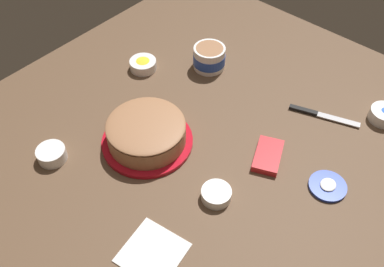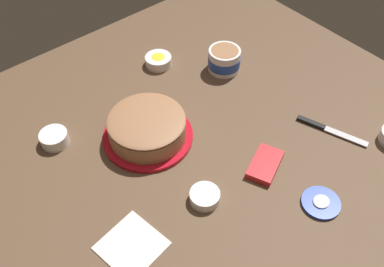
{
  "view_description": "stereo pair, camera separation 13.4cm",
  "coord_description": "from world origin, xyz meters",
  "px_view_note": "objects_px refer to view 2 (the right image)",
  "views": [
    {
      "loc": [
        0.72,
        0.53,
        1.03
      ],
      "look_at": [
        0.05,
        -0.05,
        0.04
      ],
      "focal_mm": 40.01,
      "sensor_mm": 36.0,
      "label": 1
    },
    {
      "loc": [
        0.63,
        0.63,
        1.03
      ],
      "look_at": [
        0.05,
        -0.05,
        0.04
      ],
      "focal_mm": 40.01,
      "sensor_mm": 36.0,
      "label": 2
    }
  ],
  "objects_px": {
    "spreading_knife": "(325,128)",
    "candy_box_lower": "(265,164)",
    "sprinkle_bowl_yellow": "(158,60)",
    "frosting_tub_lid": "(321,203)",
    "frosting_tub": "(224,60)",
    "sprinkle_bowl_rainbow": "(205,196)",
    "paper_napkin": "(132,245)",
    "sprinkle_bowl_green": "(54,138)",
    "frosted_cake": "(147,128)"
  },
  "relations": [
    {
      "from": "spreading_knife",
      "to": "candy_box_lower",
      "type": "xyz_separation_m",
      "value": [
        0.26,
        -0.02,
        0.01
      ]
    },
    {
      "from": "sprinkle_bowl_yellow",
      "to": "frosting_tub_lid",
      "type": "bearing_deg",
      "value": 88.38
    },
    {
      "from": "frosting_tub",
      "to": "sprinkle_bowl_yellow",
      "type": "distance_m",
      "value": 0.25
    },
    {
      "from": "spreading_knife",
      "to": "sprinkle_bowl_yellow",
      "type": "bearing_deg",
      "value": -70.72
    },
    {
      "from": "frosting_tub",
      "to": "sprinkle_bowl_rainbow",
      "type": "relative_size",
      "value": 1.37
    },
    {
      "from": "frosting_tub_lid",
      "to": "paper_napkin",
      "type": "height_order",
      "value": "frosting_tub_lid"
    },
    {
      "from": "paper_napkin",
      "to": "candy_box_lower",
      "type": "bearing_deg",
      "value": 174.49
    },
    {
      "from": "spreading_knife",
      "to": "sprinkle_bowl_rainbow",
      "type": "bearing_deg",
      "value": -5.89
    },
    {
      "from": "sprinkle_bowl_green",
      "to": "sprinkle_bowl_rainbow",
      "type": "bearing_deg",
      "value": 115.3
    },
    {
      "from": "sprinkle_bowl_rainbow",
      "to": "sprinkle_bowl_yellow",
      "type": "relative_size",
      "value": 0.88
    },
    {
      "from": "frosting_tub",
      "to": "sprinkle_bowl_green",
      "type": "bearing_deg",
      "value": -6.86
    },
    {
      "from": "frosting_tub_lid",
      "to": "spreading_knife",
      "type": "height_order",
      "value": "frosting_tub_lid"
    },
    {
      "from": "frosted_cake",
      "to": "frosting_tub_lid",
      "type": "distance_m",
      "value": 0.56
    },
    {
      "from": "spreading_knife",
      "to": "sprinkle_bowl_green",
      "type": "bearing_deg",
      "value": -36.42
    },
    {
      "from": "spreading_knife",
      "to": "sprinkle_bowl_rainbow",
      "type": "relative_size",
      "value": 2.64
    },
    {
      "from": "frosted_cake",
      "to": "paper_napkin",
      "type": "height_order",
      "value": "frosted_cake"
    },
    {
      "from": "frosted_cake",
      "to": "paper_napkin",
      "type": "xyz_separation_m",
      "value": [
        0.26,
        0.28,
        -0.04
      ]
    },
    {
      "from": "frosted_cake",
      "to": "sprinkle_bowl_green",
      "type": "xyz_separation_m",
      "value": [
        0.24,
        -0.17,
        -0.02
      ]
    },
    {
      "from": "sprinkle_bowl_yellow",
      "to": "sprinkle_bowl_green",
      "type": "bearing_deg",
      "value": 11.48
    },
    {
      "from": "frosting_tub",
      "to": "sprinkle_bowl_green",
      "type": "relative_size",
      "value": 1.34
    },
    {
      "from": "paper_napkin",
      "to": "frosting_tub",
      "type": "bearing_deg",
      "value": -151.11
    },
    {
      "from": "spreading_knife",
      "to": "sprinkle_bowl_green",
      "type": "distance_m",
      "value": 0.87
    },
    {
      "from": "sprinkle_bowl_green",
      "to": "paper_napkin",
      "type": "xyz_separation_m",
      "value": [
        0.02,
        0.45,
        -0.02
      ]
    },
    {
      "from": "frosted_cake",
      "to": "paper_napkin",
      "type": "relative_size",
      "value": 1.93
    },
    {
      "from": "frosting_tub_lid",
      "to": "candy_box_lower",
      "type": "bearing_deg",
      "value": -82.63
    },
    {
      "from": "candy_box_lower",
      "to": "sprinkle_bowl_rainbow",
      "type": "bearing_deg",
      "value": -30.95
    },
    {
      "from": "frosted_cake",
      "to": "sprinkle_bowl_yellow",
      "type": "height_order",
      "value": "frosted_cake"
    },
    {
      "from": "frosted_cake",
      "to": "frosting_tub_lid",
      "type": "xyz_separation_m",
      "value": [
        -0.23,
        0.52,
        -0.04
      ]
    },
    {
      "from": "frosted_cake",
      "to": "spreading_knife",
      "type": "height_order",
      "value": "frosted_cake"
    },
    {
      "from": "spreading_knife",
      "to": "frosted_cake",
      "type": "bearing_deg",
      "value": -36.57
    },
    {
      "from": "candy_box_lower",
      "to": "paper_napkin",
      "type": "relative_size",
      "value": 0.89
    },
    {
      "from": "sprinkle_bowl_green",
      "to": "frosting_tub_lid",
      "type": "bearing_deg",
      "value": 123.92
    },
    {
      "from": "frosting_tub",
      "to": "paper_napkin",
      "type": "xyz_separation_m",
      "value": [
        0.68,
        0.37,
        -0.04
      ]
    },
    {
      "from": "sprinkle_bowl_yellow",
      "to": "candy_box_lower",
      "type": "distance_m",
      "value": 0.6
    },
    {
      "from": "frosted_cake",
      "to": "candy_box_lower",
      "type": "distance_m",
      "value": 0.38
    },
    {
      "from": "frosting_tub_lid",
      "to": "sprinkle_bowl_rainbow",
      "type": "relative_size",
      "value": 1.27
    },
    {
      "from": "candy_box_lower",
      "to": "frosting_tub_lid",
      "type": "bearing_deg",
      "value": 73.81
    },
    {
      "from": "sprinkle_bowl_rainbow",
      "to": "frosting_tub",
      "type": "bearing_deg",
      "value": -138.19
    },
    {
      "from": "frosting_tub_lid",
      "to": "sprinkle_bowl_green",
      "type": "height_order",
      "value": "sprinkle_bowl_green"
    },
    {
      "from": "frosted_cake",
      "to": "sprinkle_bowl_yellow",
      "type": "distance_m",
      "value": 0.37
    },
    {
      "from": "frosted_cake",
      "to": "sprinkle_bowl_yellow",
      "type": "bearing_deg",
      "value": -132.34
    },
    {
      "from": "paper_napkin",
      "to": "sprinkle_bowl_yellow",
      "type": "bearing_deg",
      "value": -132.54
    },
    {
      "from": "sprinkle_bowl_rainbow",
      "to": "candy_box_lower",
      "type": "height_order",
      "value": "sprinkle_bowl_rainbow"
    },
    {
      "from": "frosting_tub_lid",
      "to": "sprinkle_bowl_rainbow",
      "type": "xyz_separation_m",
      "value": [
        0.24,
        -0.22,
        0.01
      ]
    },
    {
      "from": "sprinkle_bowl_green",
      "to": "candy_box_lower",
      "type": "xyz_separation_m",
      "value": [
        -0.44,
        0.5,
        -0.01
      ]
    },
    {
      "from": "frosted_cake",
      "to": "frosting_tub",
      "type": "xyz_separation_m",
      "value": [
        -0.42,
        -0.09,
        -0.0
      ]
    },
    {
      "from": "frosting_tub_lid",
      "to": "sprinkle_bowl_rainbow",
      "type": "bearing_deg",
      "value": -42.42
    },
    {
      "from": "sprinkle_bowl_green",
      "to": "frosting_tub",
      "type": "bearing_deg",
      "value": 173.14
    },
    {
      "from": "frosting_tub",
      "to": "candy_box_lower",
      "type": "xyz_separation_m",
      "value": [
        0.22,
        0.42,
        -0.03
      ]
    },
    {
      "from": "spreading_knife",
      "to": "candy_box_lower",
      "type": "bearing_deg",
      "value": -4.64
    }
  ]
}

